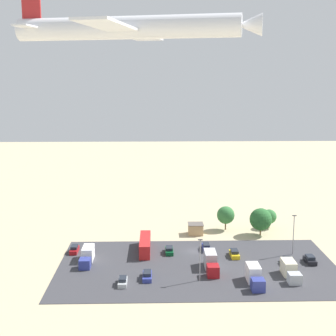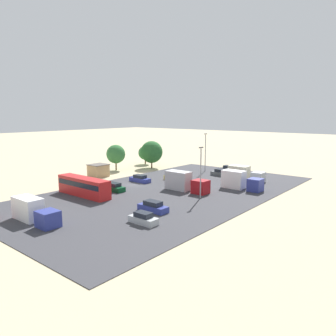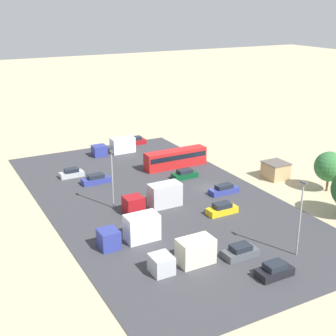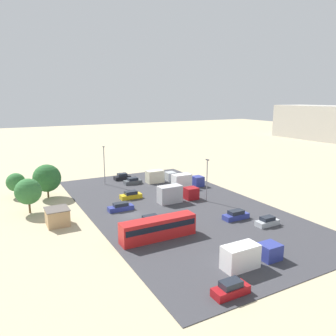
% 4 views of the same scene
% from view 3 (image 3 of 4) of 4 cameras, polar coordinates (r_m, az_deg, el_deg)
% --- Properties ---
extents(ground_plane, '(400.00, 400.00, 0.00)m').
position_cam_3_polar(ground_plane, '(75.89, 5.03, -2.51)').
color(ground_plane, tan).
extents(parking_lot_surface, '(60.32, 32.95, 0.08)m').
position_cam_3_polar(parking_lot_surface, '(71.49, -1.29, -3.84)').
color(parking_lot_surface, '#38383D').
rests_on(parking_lot_surface, ground).
extents(shed_building, '(3.97, 3.74, 2.85)m').
position_cam_3_polar(shed_building, '(81.59, 12.97, -0.27)').
color(shed_building, tan).
rests_on(shed_building, ground).
extents(bus, '(2.50, 11.77, 3.20)m').
position_cam_3_polar(bus, '(84.67, 0.92, 1.24)').
color(bus, red).
rests_on(bus, ground).
extents(parked_car_0, '(1.85, 4.49, 1.60)m').
position_cam_3_polar(parked_car_0, '(66.95, 6.60, -5.00)').
color(parked_car_0, gold).
rests_on(parked_car_0, ground).
extents(parked_car_1, '(1.71, 4.07, 1.51)m').
position_cam_3_polar(parked_car_1, '(81.87, -11.67, -0.64)').
color(parked_car_1, '#ADB2B7').
rests_on(parked_car_1, ground).
extents(parked_car_2, '(1.72, 4.20, 1.65)m').
position_cam_3_polar(parked_car_2, '(98.96, -3.95, 3.30)').
color(parked_car_2, maroon).
rests_on(parked_car_2, ground).
extents(parked_car_3, '(1.83, 4.40, 1.53)m').
position_cam_3_polar(parked_car_3, '(79.74, 2.04, -0.78)').
color(parked_car_3, '#0C4723').
rests_on(parked_car_3, ground).
extents(parked_car_4, '(1.96, 4.16, 1.65)m').
position_cam_3_polar(parked_car_4, '(53.56, 12.87, -12.10)').
color(parked_car_4, black).
rests_on(parked_car_4, ground).
extents(parked_car_5, '(1.84, 4.72, 1.56)m').
position_cam_3_polar(parked_car_5, '(78.32, -8.78, -1.38)').
color(parked_car_5, navy).
rests_on(parked_car_5, ground).
extents(parked_car_6, '(1.99, 4.23, 1.54)m').
position_cam_3_polar(parked_car_6, '(56.53, 8.83, -10.05)').
color(parked_car_6, '#4C5156').
rests_on(parked_car_6, ground).
extents(parked_car_7, '(1.71, 4.78, 1.49)m').
position_cam_3_polar(parked_car_7, '(73.83, 6.83, -2.64)').
color(parked_car_7, navy).
rests_on(parked_car_7, ground).
extents(parked_truck_0, '(2.45, 8.74, 3.47)m').
position_cam_3_polar(parked_truck_0, '(67.99, -1.46, -3.62)').
color(parked_truck_0, maroon).
rests_on(parked_truck_0, ground).
extents(parked_truck_1, '(2.54, 7.70, 3.03)m').
position_cam_3_polar(parked_truck_1, '(53.87, 2.23, -10.50)').
color(parked_truck_1, '#ADB2B7').
rests_on(parked_truck_1, ground).
extents(parked_truck_2, '(2.37, 8.59, 3.02)m').
position_cam_3_polar(parked_truck_2, '(93.06, -6.34, 2.61)').
color(parked_truck_2, navy).
rests_on(parked_truck_2, ground).
extents(parked_truck_3, '(2.49, 7.76, 3.39)m').
position_cam_3_polar(parked_truck_3, '(58.81, -4.32, -7.61)').
color(parked_truck_3, navy).
rests_on(parked_truck_3, ground).
extents(tree_apron_mid, '(4.75, 4.75, 6.50)m').
position_cam_3_polar(tree_apron_mid, '(77.47, 19.08, 0.16)').
color(tree_apron_mid, brown).
rests_on(tree_apron_mid, ground).
extents(light_pole_lot_centre, '(0.90, 0.28, 9.35)m').
position_cam_3_polar(light_pole_lot_centre, '(56.28, 15.83, -5.63)').
color(light_pole_lot_centre, gray).
rests_on(light_pole_lot_centre, ground).
extents(light_pole_lot_edge, '(0.90, 0.28, 8.73)m').
position_cam_3_polar(light_pole_lot_edge, '(67.16, -6.81, -1.11)').
color(light_pole_lot_edge, gray).
rests_on(light_pole_lot_edge, ground).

